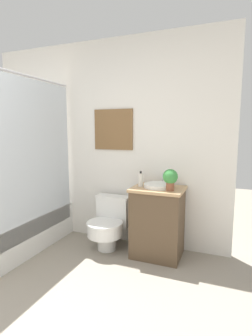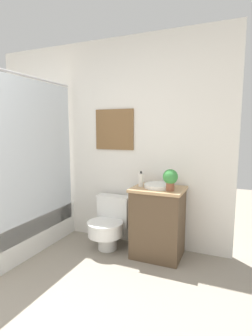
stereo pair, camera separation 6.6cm
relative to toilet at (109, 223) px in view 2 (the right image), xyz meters
name	(u,v)px [view 2 (the right image)]	position (x,y,z in m)	size (l,w,h in m)	color
wall_back	(105,143)	(-0.20, 0.29, 0.95)	(3.17, 0.07, 2.50)	white
shower_area	(17,227)	(-0.97, -0.50, -0.02)	(0.61, 1.52, 1.98)	white
toilet	(109,223)	(0.00, 0.00, 0.00)	(0.42, 0.53, 0.61)	white
vanity	(158,222)	(0.60, 0.02, 0.09)	(0.57, 0.46, 0.79)	brown
sink	(159,186)	(0.60, 0.04, 0.50)	(0.33, 0.36, 0.13)	white
soap_bottle	(141,180)	(0.40, 0.01, 0.56)	(0.06, 0.06, 0.17)	silver
potted_plant	(170,178)	(0.75, -0.06, 0.62)	(0.16, 0.16, 0.23)	brown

